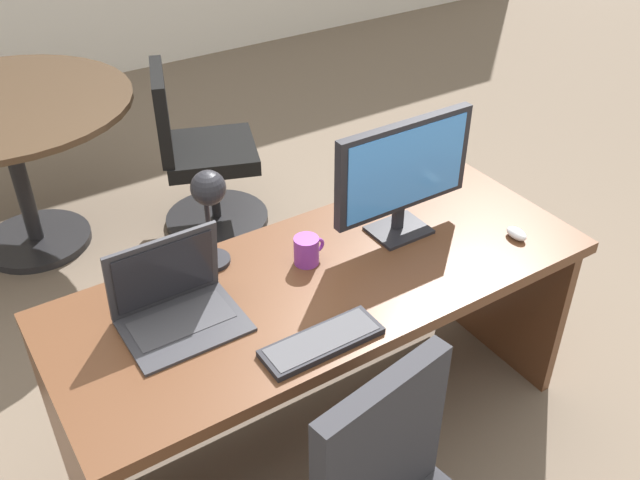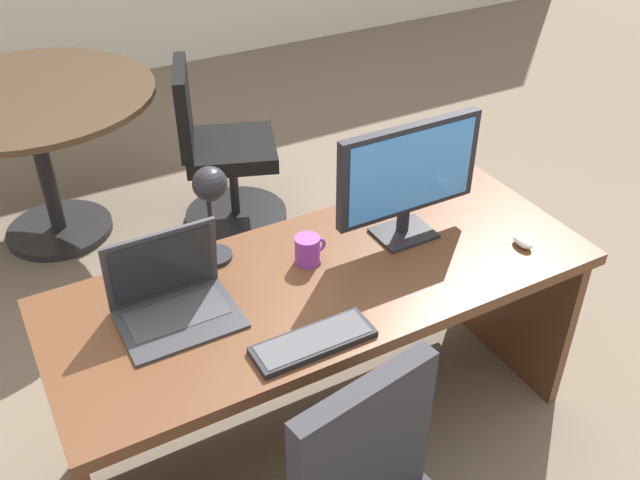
# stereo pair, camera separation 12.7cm
# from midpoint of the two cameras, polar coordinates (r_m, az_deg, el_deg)

# --- Properties ---
(ground) EXTENTS (12.00, 12.00, 0.00)m
(ground) POSITION_cam_midpoint_polar(r_m,az_deg,el_deg) (3.83, -12.95, -0.21)
(ground) COLOR #6B5B4C
(desk) EXTENTS (1.79, 0.71, 0.76)m
(desk) POSITION_cam_midpoint_polar(r_m,az_deg,el_deg) (2.43, -1.64, -6.20)
(desk) COLOR #56331E
(desk) RESTS_ON ground
(monitor) EXTENTS (0.53, 0.16, 0.42)m
(monitor) POSITION_cam_midpoint_polar(r_m,az_deg,el_deg) (2.35, 5.25, 5.59)
(monitor) COLOR black
(monitor) RESTS_ON desk
(laptop) EXTENTS (0.35, 0.27, 0.26)m
(laptop) POSITION_cam_midpoint_polar(r_m,az_deg,el_deg) (2.13, -13.54, -4.37)
(laptop) COLOR #2D2D33
(laptop) RESTS_ON desk
(keyboard) EXTENTS (0.36, 0.12, 0.02)m
(keyboard) POSITION_cam_midpoint_polar(r_m,az_deg,el_deg) (2.02, -1.67, -8.28)
(keyboard) COLOR black
(keyboard) RESTS_ON desk
(mouse) EXTENTS (0.05, 0.08, 0.04)m
(mouse) POSITION_cam_midpoint_polar(r_m,az_deg,el_deg) (2.51, 14.24, 0.48)
(mouse) COLOR silver
(mouse) RESTS_ON desk
(desk_lamp) EXTENTS (0.12, 0.14, 0.36)m
(desk_lamp) POSITION_cam_midpoint_polar(r_m,az_deg,el_deg) (2.20, -10.64, 3.18)
(desk_lamp) COLOR black
(desk_lamp) RESTS_ON desk
(coffee_mug) EXTENTS (0.11, 0.08, 0.10)m
(coffee_mug) POSITION_cam_midpoint_polar(r_m,az_deg,el_deg) (2.30, -2.65, -0.87)
(coffee_mug) COLOR purple
(coffee_mug) RESTS_ON desk
(meeting_table) EXTENTS (1.22, 1.22, 0.81)m
(meeting_table) POSITION_cam_midpoint_polar(r_m,az_deg,el_deg) (3.75, -24.78, 7.39)
(meeting_table) COLOR black
(meeting_table) RESTS_ON ground
(meeting_chair_near) EXTENTS (0.60, 0.59, 0.89)m
(meeting_chair_near) POSITION_cam_midpoint_polar(r_m,az_deg,el_deg) (3.76, -10.61, 6.04)
(meeting_chair_near) COLOR black
(meeting_chair_near) RESTS_ON ground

